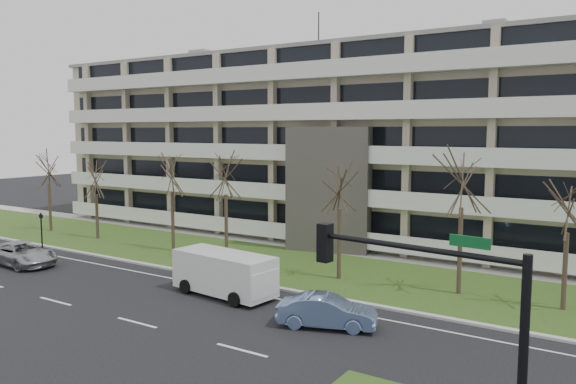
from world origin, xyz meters
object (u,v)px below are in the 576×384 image
Objects in this scene: silver_pickup at (21,254)px; pedestrian_signal at (41,226)px; blue_sedan at (327,311)px; white_van at (225,270)px; traffic_signal at (442,330)px.

silver_pickup is 2.04× the size of pedestrian_signal.
pedestrian_signal reaches higher than silver_pickup.
blue_sedan is (22.35, 0.49, -0.03)m from silver_pickup.
traffic_signal is (14.72, -10.22, 2.78)m from white_van.
silver_pickup reaches higher than blue_sedan.
silver_pickup is at bearing 71.91° from blue_sedan.
white_van is 19.35m from pedestrian_signal.
white_van is 0.95× the size of traffic_signal.
blue_sedan is at bearing -4.57° from white_van.
silver_pickup is 15.59m from white_van.
silver_pickup is 0.85× the size of traffic_signal.
traffic_signal is at bearing -103.59° from silver_pickup.
blue_sedan is at bearing -86.83° from silver_pickup.
white_van is 2.29× the size of pedestrian_signal.
silver_pickup is 1.23× the size of blue_sedan.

